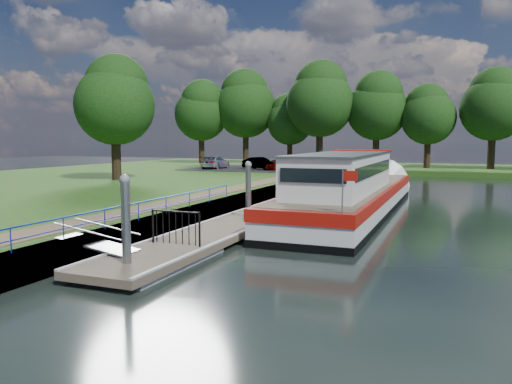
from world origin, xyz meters
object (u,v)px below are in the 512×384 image
at_px(pontoon, 281,209).
at_px(car_a, 274,165).
at_px(car_c, 215,162).
at_px(car_d, 297,162).
at_px(barge, 354,192).
at_px(car_b, 260,163).

height_order(pontoon, car_a, car_a).
xyz_separation_m(car_a, car_c, (-6.72, 0.07, 0.12)).
bearing_deg(car_d, car_c, -140.61).
height_order(barge, car_a, barge).
relative_size(barge, car_d, 5.07).
distance_m(car_b, car_d, 6.44).
height_order(pontoon, car_d, car_d).
xyz_separation_m(barge, car_c, (-18.83, 20.97, 0.40)).
bearing_deg(car_a, car_b, 179.15).
distance_m(pontoon, car_b, 24.64).
distance_m(car_a, car_c, 6.73).
distance_m(pontoon, car_c, 27.34).
distance_m(car_a, car_b, 1.50).
xyz_separation_m(pontoon, car_a, (-8.51, 22.59, 1.18)).
height_order(barge, car_c, barge).
xyz_separation_m(barge, car_a, (-12.10, 20.90, 0.28)).
bearing_deg(pontoon, car_b, 113.97).
xyz_separation_m(car_b, car_c, (-5.23, 0.18, 0.02)).
bearing_deg(car_b, car_c, 104.53).
bearing_deg(pontoon, car_d, 105.48).
distance_m(car_a, car_d, 6.02).
relative_size(pontoon, car_c, 6.67).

